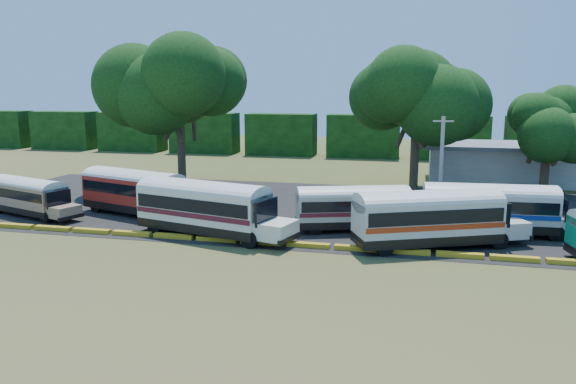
% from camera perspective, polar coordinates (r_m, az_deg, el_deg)
% --- Properties ---
extents(ground, '(160.00, 160.00, 0.00)m').
position_cam_1_polar(ground, '(34.27, -0.74, -5.95)').
color(ground, '#324D19').
rests_on(ground, ground).
extents(asphalt_strip, '(64.00, 24.00, 0.02)m').
position_cam_1_polar(asphalt_strip, '(45.47, 4.18, -1.82)').
color(asphalt_strip, black).
rests_on(asphalt_strip, ground).
extents(curb, '(53.70, 0.45, 0.30)m').
position_cam_1_polar(curb, '(35.16, -0.34, -5.26)').
color(curb, gold).
rests_on(curb, ground).
extents(terminal_building, '(19.00, 9.00, 4.00)m').
position_cam_1_polar(terminal_building, '(63.13, 22.40, 2.75)').
color(terminal_building, beige).
rests_on(terminal_building, ground).
extents(treeline_backdrop, '(130.00, 4.00, 6.00)m').
position_cam_1_polar(treeline_backdrop, '(80.54, 7.66, 5.66)').
color(treeline_backdrop, black).
rests_on(treeline_backdrop, ground).
extents(bus_beige, '(9.13, 4.95, 2.93)m').
position_cam_1_polar(bus_beige, '(47.43, -24.84, -0.21)').
color(bus_beige, black).
rests_on(bus_beige, ground).
extents(bus_red, '(10.96, 5.88, 3.51)m').
position_cam_1_polar(bus_red, '(44.86, -15.23, 0.27)').
color(bus_red, black).
rests_on(bus_red, ground).
extents(bus_cream_west, '(11.55, 5.56, 3.69)m').
position_cam_1_polar(bus_cream_west, '(37.49, -8.31, -1.33)').
color(bus_cream_west, black).
rests_on(bus_cream_west, ground).
extents(bus_cream_east, '(9.69, 5.21, 3.11)m').
position_cam_1_polar(bus_cream_east, '(38.90, 6.89, -1.36)').
color(bus_cream_east, black).
rests_on(bus_cream_east, ground).
extents(bus_white_red, '(11.06, 6.96, 3.60)m').
position_cam_1_polar(bus_white_red, '(35.44, 14.34, -2.33)').
color(bus_white_red, black).
rests_on(bus_white_red, ground).
extents(bus_white_blue, '(10.59, 3.25, 3.43)m').
position_cam_1_polar(bus_white_blue, '(39.85, 20.04, -1.37)').
color(bus_white_blue, black).
rests_on(bus_white_blue, ground).
extents(tree_west, '(10.82, 10.82, 14.17)m').
position_cam_1_polar(tree_west, '(56.03, -11.01, 10.79)').
color(tree_west, '#3D301E').
rests_on(tree_west, ground).
extents(tree_center, '(10.01, 10.01, 13.20)m').
position_cam_1_polar(tree_center, '(53.71, 12.99, 10.02)').
color(tree_center, '#3D301E').
rests_on(tree_center, ground).
extents(tree_east, '(6.42, 6.42, 9.02)m').
position_cam_1_polar(tree_east, '(56.29, 24.97, 6.36)').
color(tree_east, '#3D301E').
rests_on(tree_east, ground).
extents(utility_pole, '(1.60, 0.30, 7.52)m').
position_cam_1_polar(utility_pole, '(46.37, 15.30, 2.91)').
color(utility_pole, gray).
rests_on(utility_pole, ground).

